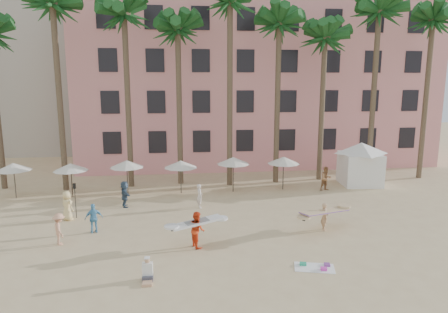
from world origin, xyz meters
name	(u,v)px	position (x,y,z in m)	size (l,w,h in m)	color
ground	(206,266)	(0.00, 0.00, 0.00)	(120.00, 120.00, 0.00)	#D1B789
pink_hotel	(253,85)	(7.00, 26.00, 8.00)	(35.00, 14.00, 16.00)	pink
palm_row	(197,21)	(0.51, 15.00, 12.97)	(44.40, 5.40, 16.30)	brown
umbrella_row	(154,164)	(-3.00, 12.50, 2.33)	(22.50, 2.70, 2.73)	#332B23
cabana	(361,160)	(13.71, 13.41, 2.07)	(4.89, 4.89, 3.50)	white
beach_towel	(315,267)	(4.97, -0.76, 0.03)	(2.00, 1.43, 0.14)	white
carrier_yellow	(325,214)	(7.06, 3.74, 0.94)	(3.34, 2.26, 1.61)	tan
carrier_white	(197,228)	(-0.29, 2.26, 0.99)	(2.82, 1.64, 1.87)	red
beachgoers	(158,200)	(-2.51, 7.88, 0.89)	(19.32, 9.64, 1.89)	#374B60
paddle	(75,196)	(-7.58, 7.57, 1.41)	(0.18, 0.04, 2.23)	black
seated_man	(148,273)	(-2.58, -1.10, 0.36)	(0.46, 0.79, 1.03)	#3F3F4C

